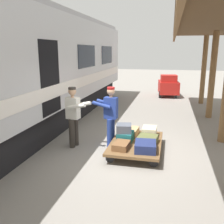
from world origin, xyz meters
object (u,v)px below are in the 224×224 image
suitcase_tan_vintage (129,131)px  suitcase_navy_fabric (145,146)px  train_car (2,73)px  suitcase_olive_duffel (147,139)px  suitcase_slate_roller (124,128)px  porter_by_door (74,115)px  suitcase_brown_leather (121,145)px  suitcase_teal_softside (125,136)px  baggage_tug (168,86)px  porter_in_overalls (110,115)px  suitcase_cream_canvas (149,132)px  luggage_cart (136,143)px

suitcase_tan_vintage → suitcase_navy_fabric: 1.26m
train_car → suitcase_olive_duffel: size_ratio=33.81×
suitcase_slate_roller → porter_by_door: 1.46m
suitcase_brown_leather → porter_by_door: bearing=-20.9°
suitcase_navy_fabric → suitcase_teal_softside: bearing=-43.0°
suitcase_tan_vintage → suitcase_slate_roller: 0.64m
suitcase_brown_leather → baggage_tug: size_ratio=0.28×
suitcase_slate_roller → suitcase_teal_softside: bearing=-154.4°
suitcase_navy_fabric → porter_in_overalls: (1.09, -0.83, 0.53)m
suitcase_brown_leather → baggage_tug: baggage_tug is taller
baggage_tug → suitcase_navy_fabric: bearing=87.5°
suitcase_cream_canvas → suitcase_tan_vintage: 0.60m
suitcase_brown_leather → suitcase_cream_canvas: (-0.60, -1.11, 0.05)m
suitcase_navy_fabric → porter_in_overalls: 1.47m
luggage_cart → suitcase_teal_softside: 0.34m
porter_in_overalls → porter_by_door: 1.02m
suitcase_cream_canvas → suitcase_navy_fabric: 1.11m
suitcase_teal_softside → suitcase_tan_vintage: size_ratio=0.81×
luggage_cart → porter_by_door: size_ratio=1.19×
suitcase_navy_fabric → suitcase_tan_vintage: bearing=-61.8°
suitcase_brown_leather → suitcase_slate_roller: (0.04, -0.54, 0.28)m
suitcase_olive_duffel → porter_in_overalls: 1.25m
suitcase_olive_duffel → suitcase_navy_fabric: bearing=90.0°
suitcase_brown_leather → porter_by_door: size_ratio=0.30×
suitcase_olive_duffel → porter_by_door: 2.14m
suitcase_cream_canvas → suitcase_olive_duffel: 0.56m
baggage_tug → porter_in_overalls: bearing=80.0°
suitcase_teal_softside → porter_in_overalls: bearing=-29.5°
train_car → baggage_tug: size_ratio=9.82×
train_car → luggage_cart: bearing=-179.2°
luggage_cart → suitcase_teal_softside: (0.30, -0.00, 0.17)m
luggage_cart → porter_in_overalls: size_ratio=1.19×
luggage_cart → suitcase_olive_duffel: bearing=-180.0°
porter_by_door → baggage_tug: porter_by_door is taller
suitcase_slate_roller → baggage_tug: bearing=-96.8°
suitcase_teal_softside → suitcase_tan_vintage: bearing=-90.0°
suitcase_brown_leather → suitcase_cream_canvas: size_ratio=1.01×
suitcase_slate_roller → porter_by_door: (1.43, -0.02, 0.28)m
suitcase_navy_fabric → porter_in_overalls: porter_in_overalls is taller
suitcase_teal_softside → suitcase_slate_roller: size_ratio=1.24×
suitcase_teal_softside → baggage_tug: bearing=-96.6°
suitcase_cream_canvas → suitcase_navy_fabric: suitcase_cream_canvas is taller
porter_in_overalls → porter_by_door: bearing=15.4°
suitcase_tan_vintage → baggage_tug: bearing=-97.0°
suitcase_brown_leather → porter_by_door: porter_by_door is taller
suitcase_teal_softside → suitcase_olive_duffel: (-0.60, 0.00, -0.03)m
suitcase_slate_roller → baggage_tug: size_ratio=0.22×
suitcase_tan_vintage → porter_in_overalls: porter_in_overalls is taller
suitcase_olive_duffel → porter_in_overalls: porter_in_overalls is taller
suitcase_brown_leather → suitcase_teal_softside: size_ratio=1.05×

